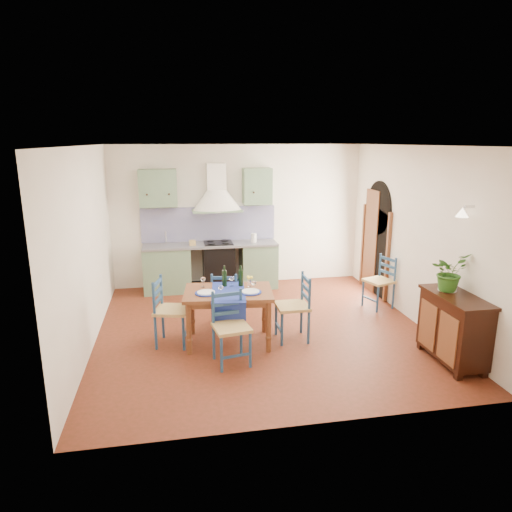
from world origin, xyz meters
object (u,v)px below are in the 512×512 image
Objects in this scene: sideboard at (453,326)px; potted_plant at (449,272)px; dining_table at (229,297)px; chair_near at (231,327)px.

potted_plant reaches higher than sideboard.
dining_table is 2.59× the size of potted_plant.
dining_table is at bearing 161.90° from potted_plant.
chair_near is 0.92× the size of sideboard.
chair_near is 1.87× the size of potted_plant.
chair_near is 2.97m from potted_plant.
potted_plant is (2.87, -0.31, 0.69)m from chair_near.
potted_plant reaches higher than chair_near.
sideboard is 0.71m from potted_plant.
potted_plant is (2.82, -0.92, 0.49)m from dining_table.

